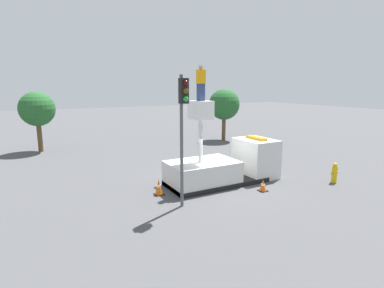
% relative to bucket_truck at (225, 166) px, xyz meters
% --- Properties ---
extents(ground_plane, '(120.00, 120.00, 0.00)m').
position_rel_bucket_truck_xyz_m(ground_plane, '(-0.57, 0.00, -0.88)').
color(ground_plane, '#4C4C4F').
extents(bucket_truck, '(6.24, 2.40, 4.42)m').
position_rel_bucket_truck_xyz_m(bucket_truck, '(0.00, 0.00, 0.00)').
color(bucket_truck, black).
rests_on(bucket_truck, ground).
extents(worker, '(0.40, 0.26, 1.75)m').
position_rel_bucket_truck_xyz_m(worker, '(-1.56, 0.00, 4.42)').
color(worker, navy).
rests_on(worker, bucket_truck).
extents(traffic_light_pole, '(0.34, 0.57, 5.61)m').
position_rel_bucket_truck_xyz_m(traffic_light_pole, '(-3.59, -2.04, 3.07)').
color(traffic_light_pole, '#515156').
rests_on(traffic_light_pole, ground).
extents(fire_hydrant, '(0.52, 0.28, 1.10)m').
position_rel_bucket_truck_xyz_m(fire_hydrant, '(5.07, -2.98, -0.34)').
color(fire_hydrant, gold).
rests_on(fire_hydrant, ground).
extents(traffic_cone_rear, '(0.45, 0.45, 0.78)m').
position_rel_bucket_truck_xyz_m(traffic_cone_rear, '(-3.94, -0.12, -0.51)').
color(traffic_cone_rear, black).
rests_on(traffic_cone_rear, ground).
extents(traffic_cone_curbside, '(0.42, 0.42, 0.59)m').
position_rel_bucket_truck_xyz_m(traffic_cone_curbside, '(0.80, -2.14, -0.60)').
color(traffic_cone_curbside, black).
rests_on(traffic_cone_curbside, ground).
extents(tree_left_bg, '(2.68, 2.68, 4.72)m').
position_rel_bucket_truck_xyz_m(tree_left_bg, '(-8.50, 13.35, 2.46)').
color(tree_left_bg, brown).
rests_on(tree_left_bg, ground).
extents(tree_right_bg, '(2.91, 2.91, 4.88)m').
position_rel_bucket_truck_xyz_m(tree_right_bg, '(7.19, 10.58, 2.51)').
color(tree_right_bg, brown).
rests_on(tree_right_bg, ground).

